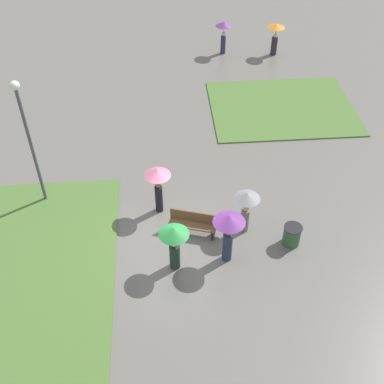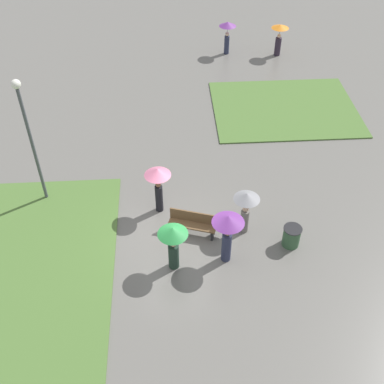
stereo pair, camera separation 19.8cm
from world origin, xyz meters
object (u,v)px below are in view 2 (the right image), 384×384
at_px(lamp_post, 28,129).
at_px(crowd_person_grey, 246,204).
at_px(lone_walker_far_path, 227,30).
at_px(trash_bin, 291,236).
at_px(crowd_person_green, 173,239).
at_px(park_bench, 193,223).
at_px(crowd_person_pink, 158,179).
at_px(crowd_person_purple, 228,228).
at_px(lone_walker_mid_plaza, 279,35).

height_order(lamp_post, crowd_person_grey, lamp_post).
bearing_deg(lone_walker_far_path, trash_bin, -4.12).
bearing_deg(trash_bin, crowd_person_green, -170.03).
relative_size(park_bench, lone_walker_far_path, 0.94).
bearing_deg(crowd_person_pink, crowd_person_purple, -162.50).
relative_size(park_bench, crowd_person_green, 0.96).
bearing_deg(crowd_person_pink, lone_walker_far_path, -40.80).
bearing_deg(lone_walker_mid_plaza, park_bench, 74.80).
bearing_deg(crowd_person_green, park_bench, -126.95).
bearing_deg(crowd_person_green, crowd_person_grey, -161.24).
height_order(crowd_person_green, lone_walker_mid_plaza, crowd_person_green).
relative_size(crowd_person_pink, lone_walker_far_path, 1.07).
bearing_deg(crowd_person_grey, park_bench, 178.80).
distance_m(park_bench, crowd_person_pink, 1.99).
bearing_deg(park_bench, crowd_person_purple, -33.92).
bearing_deg(lamp_post, crowd_person_grey, -16.63).
height_order(trash_bin, lone_walker_far_path, lone_walker_far_path).
distance_m(trash_bin, crowd_person_grey, 1.93).
xyz_separation_m(crowd_person_green, crowd_person_purple, (1.77, 0.20, 0.20)).
height_order(crowd_person_pink, crowd_person_grey, crowd_person_pink).
relative_size(trash_bin, lone_walker_far_path, 0.43).
relative_size(crowd_person_green, crowd_person_grey, 1.03).
xyz_separation_m(crowd_person_pink, lone_walker_far_path, (4.03, 12.84, -0.12)).
bearing_deg(trash_bin, crowd_person_purple, -167.53).
distance_m(trash_bin, lone_walker_far_path, 14.91).
distance_m(trash_bin, lone_walker_mid_plaza, 14.71).
bearing_deg(park_bench, crowd_person_grey, 16.90).
height_order(park_bench, crowd_person_green, crowd_person_green).
xyz_separation_m(lamp_post, crowd_person_pink, (4.37, -0.94, -1.71)).
relative_size(crowd_person_pink, crowd_person_purple, 0.98).
relative_size(park_bench, lone_walker_mid_plaza, 0.99).
distance_m(crowd_person_pink, lone_walker_far_path, 13.45).
bearing_deg(park_bench, lone_walker_far_path, 96.19).
xyz_separation_m(crowd_person_green, crowd_person_pink, (-0.44, 2.75, 0.20)).
relative_size(crowd_person_purple, lone_walker_mid_plaza, 1.14).
height_order(lone_walker_far_path, lone_walker_mid_plaza, lone_walker_far_path).
xyz_separation_m(trash_bin, crowd_person_green, (-4.10, -0.72, 0.91)).
bearing_deg(crowd_person_purple, lone_walker_far_path, 172.62).
bearing_deg(crowd_person_purple, lone_walker_mid_plaza, 161.94).
bearing_deg(trash_bin, lamp_post, 161.54).
bearing_deg(park_bench, trash_bin, 4.40).
relative_size(trash_bin, crowd_person_grey, 0.45).
bearing_deg(trash_bin, crowd_person_grey, 153.31).
bearing_deg(lone_walker_mid_plaza, crowd_person_grey, 81.67).
relative_size(lamp_post, trash_bin, 6.44).
relative_size(crowd_person_green, lone_walker_far_path, 0.99).
relative_size(park_bench, crowd_person_grey, 0.99).
relative_size(lone_walker_far_path, lone_walker_mid_plaza, 1.05).
xyz_separation_m(lone_walker_far_path, lone_walker_mid_plaza, (2.89, -0.38, -0.19)).
distance_m(trash_bin, crowd_person_purple, 2.64).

